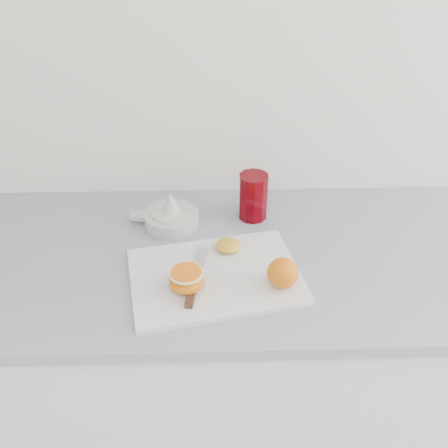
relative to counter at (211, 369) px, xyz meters
name	(u,v)px	position (x,y,z in m)	size (l,w,h in m)	color
counter	(211,369)	(0.00, 0.00, 0.00)	(2.38, 0.64, 0.89)	silver
cutting_board	(215,276)	(0.02, -0.10, 0.45)	(0.39, 0.28, 0.01)	silver
whole_orange	(283,273)	(0.16, -0.14, 0.49)	(0.07, 0.07, 0.07)	orange
half_orange	(187,280)	(-0.05, -0.15, 0.48)	(0.08, 0.08, 0.05)	orange
squeezed_shell	(228,245)	(0.05, -0.01, 0.47)	(0.06, 0.06, 0.03)	gold
paring_knife	(193,287)	(-0.03, -0.15, 0.46)	(0.05, 0.21, 0.01)	#4C2A1F
citrus_juicer	(171,216)	(-0.10, 0.12, 0.47)	(0.19, 0.15, 0.10)	silver
red_tumbler	(253,198)	(0.12, 0.15, 0.50)	(0.08, 0.08, 0.13)	#5B0008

